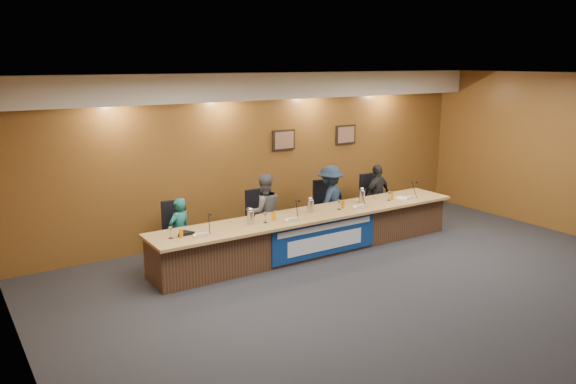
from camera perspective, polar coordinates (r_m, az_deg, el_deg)
name	(u,v)px	position (r m, az deg, el deg)	size (l,w,h in m)	color
floor	(405,297)	(8.64, 11.81, -10.36)	(10.00, 10.00, 0.00)	#232325
ceiling	(416,77)	(7.94, 12.91, 11.35)	(10.00, 8.00, 0.04)	silver
wall_back	(266,154)	(11.26, -2.24, 3.90)	(10.00, 0.04, 3.20)	brown
wall_left	(29,257)	(5.87, -24.84, -5.99)	(0.04, 8.00, 3.20)	brown
soffit	(272,86)	(10.91, -1.62, 10.74)	(10.00, 0.50, 0.50)	beige
dais_body	(312,234)	(10.23, 2.43, -4.24)	(6.00, 0.80, 0.70)	#482C1A
dais_top	(314,214)	(10.09, 2.61, -2.28)	(6.10, 0.95, 0.05)	#AB8047
banner	(325,238)	(9.91, 3.82, -4.67)	(2.20, 0.02, 0.65)	navy
banner_text_upper	(326,227)	(9.84, 3.89, -3.58)	(2.00, 0.01, 0.10)	silver
banner_text_lower	(326,242)	(9.92, 3.86, -5.13)	(1.60, 0.01, 0.28)	silver
wall_photo_left	(284,140)	(11.40, -0.44, 5.30)	(0.52, 0.04, 0.42)	black
wall_photo_right	(346,135)	(12.33, 5.87, 5.82)	(0.52, 0.04, 0.42)	black
panelist_a	(180,232)	(9.66, -10.95, -4.02)	(0.43, 0.28, 1.19)	#15584F
panelist_b	(264,212)	(10.33, -2.44, -2.00)	(0.69, 0.54, 1.42)	#505155
panelist_c	(330,201)	(11.16, 4.29, -0.88)	(0.92, 0.53, 1.42)	#172437
panelist_d	(377,195)	(11.94, 9.04, -0.34)	(0.77, 0.32, 1.31)	black
office_chair_a	(178,237)	(9.78, -11.15, -4.51)	(0.48, 0.48, 0.08)	black
office_chair_b	(261,222)	(10.48, -2.71, -3.09)	(0.48, 0.48, 0.08)	black
office_chair_c	(327,211)	(11.29, 3.97, -1.91)	(0.48, 0.48, 0.08)	black
office_chair_d	(374,202)	(12.06, 8.70, -1.06)	(0.48, 0.48, 0.08)	black
nameplate_a	(202,235)	(8.78, -8.68, -4.30)	(0.24, 0.06, 0.09)	white
microphone_a	(208,233)	(8.98, -8.09, -4.12)	(0.07, 0.07, 0.02)	black
juice_glass_a	(181,233)	(8.82, -10.82, -4.11)	(0.06, 0.06, 0.15)	orange
water_glass_a	(171,233)	(8.80, -11.83, -4.08)	(0.08, 0.08, 0.18)	silver
nameplate_b	(294,219)	(9.52, 0.60, -2.77)	(0.24, 0.06, 0.09)	white
microphone_b	(296,218)	(9.73, 0.78, -2.63)	(0.07, 0.07, 0.02)	black
juice_glass_b	(274,216)	(9.59, -1.47, -2.46)	(0.06, 0.06, 0.15)	orange
water_glass_b	(265,218)	(9.45, -2.32, -2.62)	(0.08, 0.08, 0.18)	silver
nameplate_c	(361,206)	(10.44, 7.43, -1.45)	(0.24, 0.06, 0.09)	white
microphone_c	(361,206)	(10.63, 7.48, -1.38)	(0.07, 0.07, 0.02)	black
juice_glass_c	(343,204)	(10.42, 5.59, -1.26)	(0.06, 0.06, 0.15)	orange
water_glass_c	(339,205)	(10.32, 5.19, -1.31)	(0.08, 0.08, 0.18)	silver
nameplate_d	(411,197)	(11.29, 12.37, -0.55)	(0.24, 0.06, 0.09)	white
microphone_d	(412,197)	(11.47, 12.52, -0.51)	(0.07, 0.07, 0.02)	black
juice_glass_d	(392,196)	(11.22, 10.55, -0.38)	(0.06, 0.06, 0.15)	orange
water_glass_d	(389,196)	(11.13, 10.24, -0.41)	(0.08, 0.08, 0.18)	silver
carafe_left	(251,218)	(9.37, -3.82, -2.63)	(0.12, 0.12, 0.22)	silver
carafe_mid	(310,206)	(10.09, 2.28, -1.45)	(0.12, 0.12, 0.23)	silver
carafe_right	(362,197)	(10.87, 7.50, -0.47)	(0.12, 0.12, 0.24)	silver
speakerphone	(185,233)	(8.97, -10.46, -4.13)	(0.32, 0.32, 0.05)	black
paper_stack	(403,198)	(11.37, 11.59, -0.62)	(0.22, 0.30, 0.01)	white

